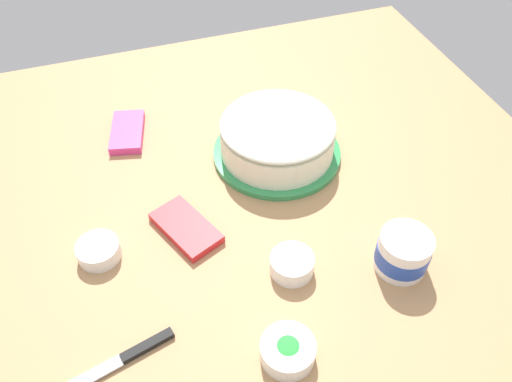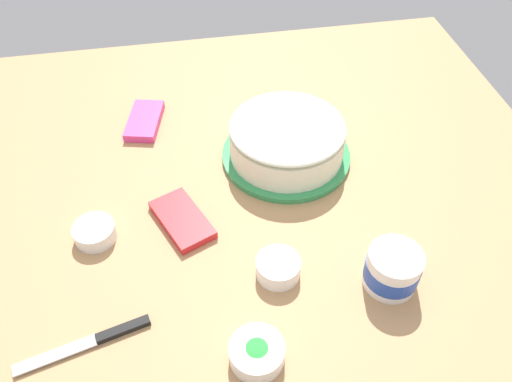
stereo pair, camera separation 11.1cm
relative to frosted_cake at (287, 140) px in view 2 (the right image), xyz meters
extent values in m
plane|color=tan|center=(-0.20, 0.15, -0.05)|extent=(1.54, 1.54, 0.00)
cylinder|color=#339351|center=(0.00, 0.00, -0.05)|extent=(0.30, 0.30, 0.01)
cylinder|color=#DBB77A|center=(0.00, 0.00, -0.01)|extent=(0.24, 0.24, 0.06)
cylinder|color=white|center=(0.00, 0.00, -0.01)|extent=(0.26, 0.26, 0.07)
ellipsoid|color=white|center=(0.00, 0.00, 0.04)|extent=(0.26, 0.26, 0.04)
cylinder|color=white|center=(-0.38, -0.12, -0.01)|extent=(0.10, 0.10, 0.08)
cylinder|color=#2347B2|center=(-0.38, -0.12, -0.02)|extent=(0.10, 0.10, 0.04)
cylinder|color=white|center=(-0.38, -0.12, 0.02)|extent=(0.09, 0.09, 0.01)
cube|color=silver|center=(-0.42, 0.50, -0.05)|extent=(0.06, 0.14, 0.00)
cube|color=black|center=(-0.39, 0.38, -0.05)|extent=(0.04, 0.10, 0.01)
cylinder|color=white|center=(-0.48, 0.16, -0.03)|extent=(0.09, 0.09, 0.04)
cylinder|color=green|center=(-0.48, 0.16, -0.03)|extent=(0.08, 0.08, 0.01)
ellipsoid|color=green|center=(-0.48, 0.16, -0.02)|extent=(0.07, 0.07, 0.02)
cylinder|color=white|center=(-0.32, 0.09, -0.03)|extent=(0.09, 0.09, 0.04)
cylinder|color=orange|center=(-0.32, 0.09, -0.03)|extent=(0.07, 0.07, 0.01)
ellipsoid|color=orange|center=(-0.32, 0.09, -0.03)|extent=(0.06, 0.06, 0.02)
cylinder|color=white|center=(-0.17, 0.44, -0.04)|extent=(0.09, 0.09, 0.03)
cylinder|color=yellow|center=(-0.17, 0.44, -0.04)|extent=(0.07, 0.07, 0.01)
ellipsoid|color=yellow|center=(-0.17, 0.44, -0.03)|extent=(0.06, 0.06, 0.02)
cube|color=red|center=(-0.16, 0.26, -0.04)|extent=(0.17, 0.14, 0.02)
cube|color=#E53D8E|center=(0.19, 0.32, -0.04)|extent=(0.16, 0.11, 0.02)
camera|label=1|loc=(-0.85, 0.34, 0.79)|focal=36.56mm
camera|label=2|loc=(-0.88, 0.23, 0.79)|focal=36.56mm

